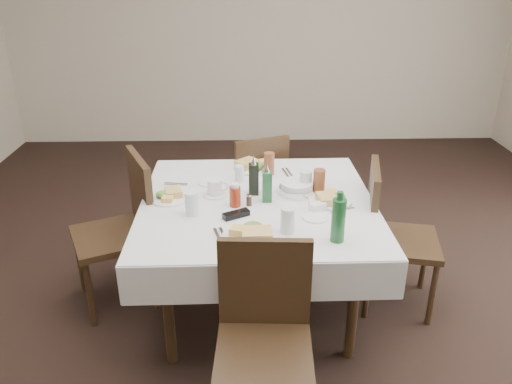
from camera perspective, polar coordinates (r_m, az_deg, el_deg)
ground_plane at (r=3.33m, az=2.87°, el=-13.66°), size 7.00×7.00×0.00m
room_shell at (r=2.64m, az=3.68°, el=16.94°), size 6.04×7.04×2.80m
dining_table at (r=3.04m, az=0.19°, el=-2.24°), size 1.42×1.42×0.76m
chair_north at (r=3.90m, az=0.12°, el=1.19°), size 0.54×0.54×0.89m
chair_south at (r=2.40m, az=0.95°, el=-15.02°), size 0.46×0.46×0.93m
chair_east at (r=3.25m, az=14.85°, el=-4.10°), size 0.53×0.53×0.95m
chair_west at (r=3.29m, az=-14.66°, el=-3.30°), size 0.62×0.62×0.99m
meal_north at (r=3.47m, az=-0.34°, el=3.02°), size 0.28×0.28×0.06m
meal_south at (r=2.59m, az=-0.50°, el=-4.80°), size 0.30×0.30×0.06m
meal_east at (r=3.01m, az=8.51°, el=-0.76°), size 0.26×0.26×0.06m
meal_west at (r=3.07m, az=-9.85°, el=-0.41°), size 0.24×0.24×0.05m
side_plate_a at (r=3.25m, az=-5.42°, el=1.06°), size 0.14×0.14×0.01m
side_plate_b at (r=2.82m, az=6.79°, el=-2.89°), size 0.15×0.15×0.01m
water_n at (r=3.25m, az=-1.92°, el=2.08°), size 0.06×0.06×0.11m
water_s at (r=2.64m, az=3.65°, el=-3.23°), size 0.08×0.08×0.14m
water_e at (r=3.11m, az=5.70°, el=1.21°), size 0.07×0.07×0.14m
water_w at (r=2.84m, az=-7.37°, el=-1.33°), size 0.07×0.07×0.14m
iced_tea_a at (r=3.37m, az=1.51°, el=3.27°), size 0.07×0.07×0.15m
iced_tea_b at (r=3.10m, az=7.22°, el=1.20°), size 0.07×0.07×0.15m
bread_basket at (r=3.10m, az=4.68°, el=0.49°), size 0.22×0.22×0.07m
oil_cruet_dark at (r=3.05m, az=-0.26°, el=1.64°), size 0.06×0.06×0.25m
oil_cruet_green at (r=2.96m, az=1.26°, el=0.78°), size 0.06×0.06×0.24m
ketchup_bottle at (r=2.92m, az=-2.41°, el=-0.40°), size 0.07×0.07×0.14m
salt_shaker at (r=3.00m, az=-2.11°, el=-0.25°), size 0.03×0.03×0.07m
pepper_shaker at (r=2.93m, az=-0.81°, el=-0.90°), size 0.03×0.03×0.07m
coffee_mug at (r=3.06m, az=-4.70°, el=0.41°), size 0.16×0.14×0.11m
sunglasses at (r=2.81m, az=-2.29°, el=-2.57°), size 0.16×0.12×0.03m
green_bottle at (r=2.56m, az=9.39°, el=-3.11°), size 0.07×0.07×0.28m
sugar_caddy at (r=2.90m, az=7.06°, el=-1.68°), size 0.11×0.09×0.05m
cutlery_n at (r=3.40m, az=3.63°, el=2.17°), size 0.07×0.18×0.01m
cutlery_s at (r=2.62m, az=-4.00°, el=-5.14°), size 0.09×0.20×0.01m
cutlery_e at (r=2.94m, az=9.68°, el=-1.97°), size 0.17×0.09×0.01m
cutlery_w at (r=3.26m, az=-9.17°, el=0.88°), size 0.16×0.06×0.01m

